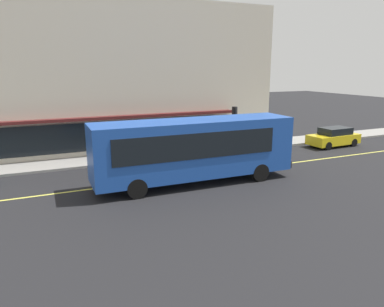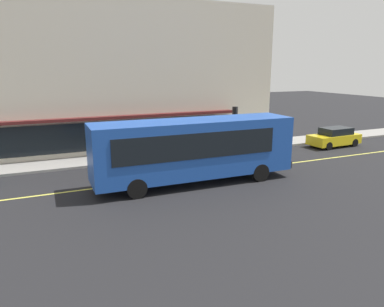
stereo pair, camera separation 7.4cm
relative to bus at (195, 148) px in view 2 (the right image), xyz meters
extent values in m
plane|color=black|center=(1.22, 1.26, -1.99)|extent=(120.00, 120.00, 0.00)
cube|color=gray|center=(1.22, 6.86, -1.91)|extent=(80.00, 2.67, 0.15)
cube|color=#D8D14C|center=(1.22, 1.26, -1.98)|extent=(36.00, 0.16, 0.01)
cube|color=beige|center=(-2.46, 12.43, 3.53)|extent=(26.16, 8.47, 11.04)
cube|color=#4C1919|center=(-2.46, 7.95, 0.81)|extent=(18.31, 0.70, 0.20)
cube|color=black|center=(-2.46, 8.17, -0.49)|extent=(15.69, 0.08, 2.00)
cube|color=#1E4CAD|center=(-0.04, 0.00, 0.01)|extent=(11.04, 2.67, 3.00)
cube|color=black|center=(5.41, -0.08, 0.37)|extent=(0.15, 2.10, 1.80)
cube|color=black|center=(-0.32, 1.28, 0.37)|extent=(8.80, 0.20, 1.32)
cube|color=black|center=(-0.36, -1.26, 0.37)|extent=(8.80, 0.20, 1.32)
cube|color=#0CF259|center=(5.48, -0.09, 1.26)|extent=(0.11, 1.90, 0.36)
cube|color=#2D2D33|center=(5.51, -0.09, -1.24)|extent=(0.20, 2.40, 0.40)
cylinder|color=black|center=(3.50, 1.08, -1.49)|extent=(1.00, 0.32, 1.00)
cylinder|color=black|center=(3.46, -1.18, -1.49)|extent=(1.00, 0.32, 1.00)
cylinder|color=black|center=(-3.54, 1.19, -1.49)|extent=(1.00, 0.32, 1.00)
cylinder|color=black|center=(-3.57, -1.07, -1.49)|extent=(1.00, 0.32, 1.00)
cylinder|color=#2D2D33|center=(6.05, 5.94, -0.24)|extent=(0.12, 0.12, 3.20)
cube|color=black|center=(6.05, 6.14, 0.91)|extent=(0.30, 0.30, 0.90)
sphere|color=red|center=(6.05, 6.31, 1.18)|extent=(0.18, 0.18, 0.18)
sphere|color=orange|center=(6.05, 6.31, 0.91)|extent=(0.18, 0.18, 0.18)
sphere|color=green|center=(6.05, 6.31, 0.64)|extent=(0.18, 0.18, 0.18)
cube|color=white|center=(6.09, 4.26, -1.39)|extent=(4.30, 1.81, 0.75)
cube|color=black|center=(5.94, 4.26, -0.74)|extent=(2.41, 1.52, 0.55)
cylinder|color=black|center=(7.51, 5.07, -1.67)|extent=(0.64, 0.22, 0.64)
cylinder|color=black|center=(7.50, 3.43, -1.67)|extent=(0.64, 0.22, 0.64)
cylinder|color=black|center=(4.67, 5.08, -1.67)|extent=(0.64, 0.22, 0.64)
cylinder|color=black|center=(4.66, 3.44, -1.67)|extent=(0.64, 0.22, 0.64)
cube|color=yellow|center=(14.13, 4.15, -1.39)|extent=(4.38, 2.00, 0.75)
cube|color=black|center=(14.28, 4.15, -0.74)|extent=(2.48, 1.62, 0.55)
cylinder|color=black|center=(12.75, 3.26, -1.67)|extent=(0.65, 0.25, 0.64)
cylinder|color=black|center=(12.67, 4.90, -1.67)|extent=(0.65, 0.25, 0.64)
cylinder|color=black|center=(15.58, 3.40, -1.67)|extent=(0.65, 0.25, 0.64)
cylinder|color=black|center=(15.51, 5.03, -1.67)|extent=(0.65, 0.25, 0.64)
cylinder|color=black|center=(4.01, 6.41, -1.45)|extent=(0.18, 0.18, 0.76)
cylinder|color=#26723F|center=(4.01, 6.41, -0.77)|extent=(0.34, 0.34, 0.60)
sphere|color=tan|center=(4.01, 6.41, -0.36)|extent=(0.21, 0.21, 0.21)
cylinder|color=black|center=(8.83, 6.86, -1.46)|extent=(0.18, 0.18, 0.75)
cylinder|color=#26723F|center=(8.83, 6.86, -0.79)|extent=(0.34, 0.34, 0.59)
sphere|color=tan|center=(8.83, 6.86, -0.39)|extent=(0.21, 0.21, 0.21)
camera|label=1|loc=(-7.87, -17.32, 4.22)|focal=33.77mm
camera|label=2|loc=(-7.80, -17.35, 4.22)|focal=33.77mm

